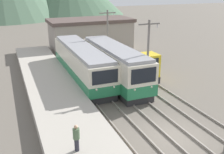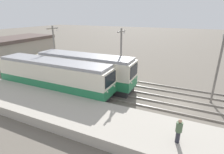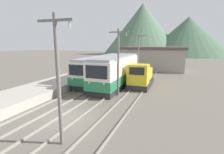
% 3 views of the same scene
% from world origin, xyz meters
% --- Properties ---
extents(ground_plane, '(200.00, 200.00, 0.00)m').
position_xyz_m(ground_plane, '(0.00, 0.00, 0.00)').
color(ground_plane, '#665E54').
extents(platform_left, '(4.50, 54.00, 0.83)m').
position_xyz_m(platform_left, '(-6.25, 0.00, 0.41)').
color(platform_left, '#ADA599').
rests_on(platform_left, ground).
extents(track_left, '(1.54, 60.00, 0.14)m').
position_xyz_m(track_left, '(-2.60, 0.00, 0.07)').
color(track_left, gray).
rests_on(track_left, ground).
extents(track_center, '(1.54, 60.00, 0.14)m').
position_xyz_m(track_center, '(0.20, 0.00, 0.07)').
color(track_center, gray).
rests_on(track_center, ground).
extents(track_right, '(1.54, 60.00, 0.14)m').
position_xyz_m(track_right, '(3.20, 0.00, 0.07)').
color(track_right, gray).
rests_on(track_right, ground).
extents(commuter_train_left, '(2.84, 13.89, 3.57)m').
position_xyz_m(commuter_train_left, '(-2.60, 12.97, 1.66)').
color(commuter_train_left, '#28282B').
rests_on(commuter_train_left, ground).
extents(commuter_train_center, '(2.84, 12.22, 3.81)m').
position_xyz_m(commuter_train_center, '(0.20, 10.79, 1.76)').
color(commuter_train_center, '#28282B').
rests_on(commuter_train_center, ground).
extents(shunting_locomotive, '(2.40, 5.93, 3.00)m').
position_xyz_m(shunting_locomotive, '(3.20, 11.28, 1.21)').
color(shunting_locomotive, '#28282B').
rests_on(shunting_locomotive, ground).
extents(catenary_mast_near, '(2.00, 0.20, 6.79)m').
position_xyz_m(catenary_mast_near, '(1.71, -2.81, 3.71)').
color(catenary_mast_near, slate).
rests_on(catenary_mast_near, ground).
extents(catenary_mast_mid, '(2.00, 0.20, 6.79)m').
position_xyz_m(catenary_mast_mid, '(1.71, 6.80, 3.71)').
color(catenary_mast_mid, slate).
rests_on(catenary_mast_mid, ground).
extents(catenary_mast_far, '(2.00, 0.20, 6.79)m').
position_xyz_m(catenary_mast_far, '(1.71, 16.42, 3.71)').
color(catenary_mast_far, slate).
rests_on(catenary_mast_far, ground).
extents(person_on_platform, '(0.38, 0.38, 1.62)m').
position_xyz_m(person_on_platform, '(-6.77, -0.35, 1.71)').
color(person_on_platform, '#282833').
rests_on(person_on_platform, platform_left).
extents(station_building, '(12.60, 6.30, 4.64)m').
position_xyz_m(station_building, '(2.64, 26.00, 2.34)').
color(station_building, gray).
rests_on(station_building, ground).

